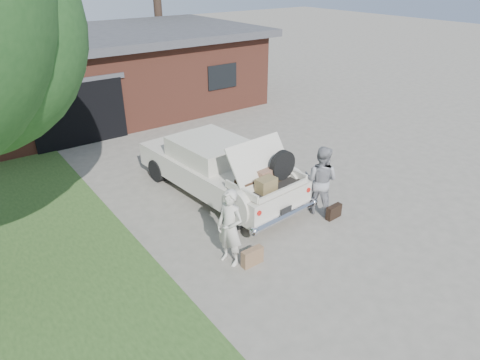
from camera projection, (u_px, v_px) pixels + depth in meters
ground at (255, 229)px, 10.40m from camera, size 90.00×90.00×0.00m
house at (109, 71)px, 18.43m from camera, size 12.80×7.80×3.30m
sedan at (219, 168)px, 11.73m from camera, size 2.45×5.39×1.99m
woman_left at (230, 228)px, 8.87m from camera, size 0.57×0.72×1.74m
woman_right at (321, 180)px, 10.76m from camera, size 0.99×1.09×1.81m
suitcase_left at (252, 257)px, 9.10m from camera, size 0.51×0.17×0.39m
suitcase_right at (334, 212)px, 10.79m from camera, size 0.47×0.18×0.36m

